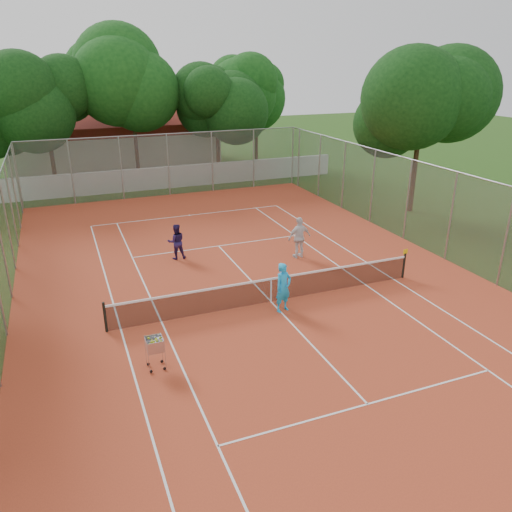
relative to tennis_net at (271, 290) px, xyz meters
name	(u,v)px	position (x,y,z in m)	size (l,w,h in m)	color
ground	(271,302)	(0.00, 0.00, -0.51)	(120.00, 120.00, 0.00)	#1D3D10
court_pad	(271,302)	(0.00, 0.00, -0.50)	(18.00, 34.00, 0.02)	#B34022
court_lines	(271,302)	(0.00, 0.00, -0.49)	(10.98, 23.78, 0.01)	white
tennis_net	(271,290)	(0.00, 0.00, 0.00)	(11.88, 0.10, 0.98)	black
perimeter_fence	(271,252)	(0.00, 0.00, 1.49)	(18.00, 34.00, 4.00)	slate
boundary_wall	(163,178)	(0.00, 19.00, 0.24)	(26.00, 0.30, 1.50)	silver
clubhouse	(114,138)	(-2.00, 29.00, 1.69)	(16.40, 9.00, 4.40)	beige
tropical_trees	(150,111)	(0.00, 22.00, 4.49)	(29.00, 19.00, 10.00)	black
player_near	(283,287)	(0.12, -0.80, 0.42)	(0.66, 0.44, 1.82)	#1CAAEF
player_far_left	(176,242)	(-2.23, 5.55, 0.32)	(0.79, 0.61, 1.62)	#25194B
player_far_right	(299,238)	(2.96, 3.65, 0.46)	(1.11, 0.46, 1.90)	silver
ball_hopper	(155,352)	(-4.81, -2.71, 0.05)	(0.52, 0.52, 1.08)	#BAB9C1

